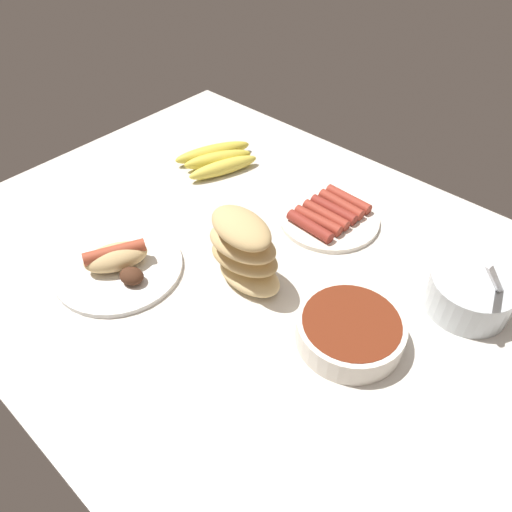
{
  "coord_description": "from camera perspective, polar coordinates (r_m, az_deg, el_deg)",
  "views": [
    {
      "loc": [
        43.24,
        -47.34,
        62.87
      ],
      "look_at": [
        0.76,
        -0.51,
        3.0
      ],
      "focal_mm": 34.09,
      "sensor_mm": 36.0,
      "label": 1
    }
  ],
  "objects": [
    {
      "name": "banana_bunch",
      "position": [
        1.15,
        -4.52,
        11.28
      ],
      "size": [
        15.93,
        20.36,
        3.63
      ],
      "color": "#E5D14C",
      "rests_on": "ground_plane"
    },
    {
      "name": "bread_stack",
      "position": [
        0.82,
        -1.37,
        0.55
      ],
      "size": [
        14.43,
        10.48,
        14.4
      ],
      "color": "#E5C689",
      "rests_on": "ground_plane"
    },
    {
      "name": "ground_plane",
      "position": [
        0.91,
        -0.14,
        -1.67
      ],
      "size": [
        120.0,
        90.0,
        3.0
      ],
      "primitive_type": "cube",
      "color": "silver"
    },
    {
      "name": "bowl_chili",
      "position": [
        0.78,
        10.98,
        -8.47
      ],
      "size": [
        17.0,
        17.0,
        4.58
      ],
      "color": "white",
      "rests_on": "ground_plane"
    },
    {
      "name": "plate_hotdog_assembled",
      "position": [
        0.91,
        -15.87,
        -0.88
      ],
      "size": [
        23.15,
        23.15,
        5.61
      ],
      "color": "white",
      "rests_on": "ground_plane"
    },
    {
      "name": "bowl_coleslaw",
      "position": [
        0.88,
        23.86,
        -3.92
      ],
      "size": [
        13.85,
        13.85,
        15.88
      ],
      "color": "silver",
      "rests_on": "ground_plane"
    },
    {
      "name": "plate_sausages",
      "position": [
        1.0,
        8.58,
        4.68
      ],
      "size": [
        20.35,
        20.35,
        3.23
      ],
      "color": "white",
      "rests_on": "ground_plane"
    }
  ]
}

